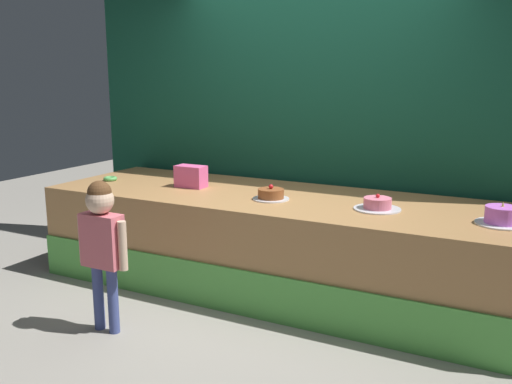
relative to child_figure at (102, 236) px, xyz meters
The scene contains 9 objects.
ground_plane 1.17m from the child_figure, 42.68° to the left, with size 12.00×12.00×0.00m, color gray.
stage_platform 1.46m from the child_figure, 60.79° to the left, with size 3.86×1.24×0.77m.
curtain_backdrop 2.26m from the child_figure, 70.42° to the left, with size 4.61×0.08×3.07m, color #144C38.
child_figure is the anchor object (origin of this frame).
pink_box 1.26m from the child_figure, 95.61° to the left, with size 0.26×0.15×0.19m, color pink.
donut 1.49m from the child_figure, 129.47° to the left, with size 0.12×0.12×0.04m, color #59B259.
cake_left 1.32m from the child_figure, 57.90° to the left, with size 0.28×0.28×0.12m.
cake_center 1.92m from the child_figure, 37.56° to the left, with size 0.34×0.34×0.12m.
cake_right 2.61m from the child_figure, 25.97° to the left, with size 0.33×0.33×0.15m.
Camera 1 is at (1.83, -3.32, 1.72)m, focal length 39.13 mm.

